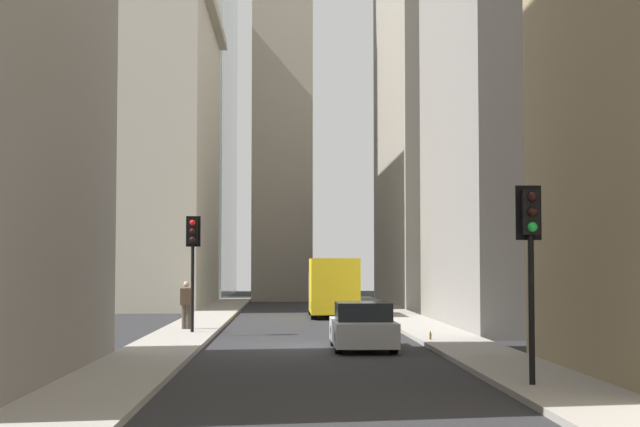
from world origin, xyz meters
TOP-DOWN VIEW (x-y plane):
  - ground_plane at (0.00, 0.00)m, footprint 135.00×135.00m
  - sidewalk_right at (0.00, 4.50)m, footprint 90.00×2.20m
  - sidewalk_left at (0.00, -4.50)m, footprint 90.00×2.20m
  - building_left_far at (31.96, -10.59)m, footprint 19.04×10.50m
  - building_left_midfar at (9.52, -10.60)m, footprint 14.31×10.00m
  - building_right_far at (29.78, 10.59)m, footprint 17.25×10.50m
  - church_spire at (39.78, 1.17)m, footprint 4.71×4.71m
  - delivery_truck at (17.56, -1.40)m, footprint 6.46×2.25m
  - sedan_silver at (-0.99, -1.40)m, footprint 4.30×1.78m
  - traffic_light_foreground at (-10.73, -4.00)m, footprint 0.43×0.52m
  - traffic_light_midblock at (4.86, 4.22)m, footprint 0.43×0.52m
  - pedestrian at (6.58, 4.61)m, footprint 0.26×0.44m
  - discarded_bottle at (1.09, -3.74)m, footprint 0.07×0.07m

SIDE VIEW (x-z plane):
  - ground_plane at x=0.00m, z-range 0.00..0.00m
  - sidewalk_right at x=0.00m, z-range 0.00..0.14m
  - sidewalk_left at x=0.00m, z-range 0.00..0.14m
  - discarded_bottle at x=1.09m, z-range 0.11..0.38m
  - sedan_silver at x=-0.99m, z-range -0.04..1.37m
  - pedestrian at x=6.58m, z-range 0.22..2.00m
  - delivery_truck at x=17.56m, z-range 0.04..2.88m
  - traffic_light_foreground at x=-10.73m, z-range 1.07..5.04m
  - traffic_light_midblock at x=4.86m, z-range 1.11..5.25m
  - building_right_far at x=29.78m, z-range 0.01..21.98m
  - building_left_midfar at x=9.52m, z-range 0.00..25.54m
  - building_left_far at x=31.96m, z-range 0.01..30.44m
  - church_spire at x=39.78m, z-range 0.87..38.72m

